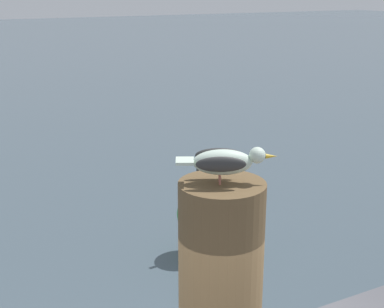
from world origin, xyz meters
The scene contains 3 objects.
mooring_post centered at (0.22, -0.38, 2.20)m, with size 0.35×0.35×1.04m, color brown.
seagull centered at (0.22, -0.38, 2.81)m, with size 0.37×0.22×0.14m.
channel_buoy centered at (2.36, 3.73, 0.48)m, with size 0.56×0.56×1.33m.
Camera 1 is at (-0.83, -2.10, 3.46)m, focal length 51.43 mm.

